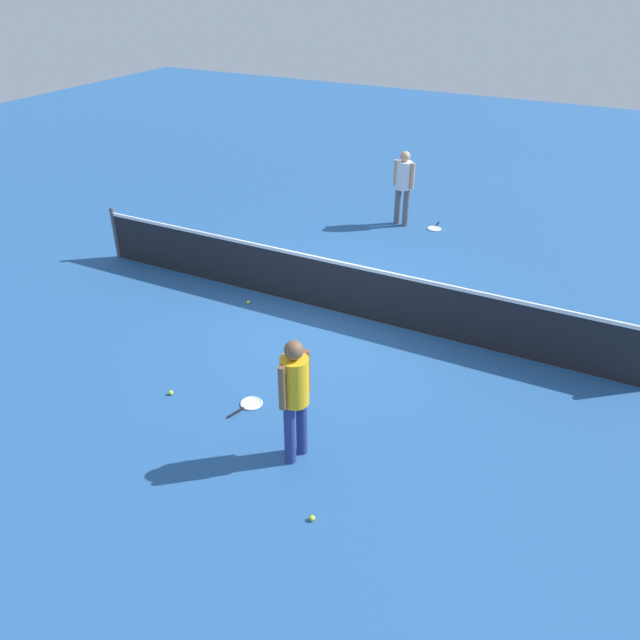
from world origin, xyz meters
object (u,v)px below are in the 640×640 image
object	(u,v)px
player_near_side	(295,391)
tennis_ball_near_player	(248,302)
tennis_racket_far_player	(435,228)
tennis_ball_by_net	(171,393)
tennis_ball_midcourt	(312,518)
tennis_racket_near_player	(250,404)
player_far_side	(403,182)

from	to	relation	value
player_near_side	tennis_ball_near_player	world-z (taller)	player_near_side
tennis_ball_near_player	tennis_racket_far_player	bearing A→B (deg)	69.45
tennis_ball_by_net	tennis_ball_midcourt	world-z (taller)	same
tennis_racket_far_player	tennis_ball_by_net	size ratio (longest dim) A/B	8.96
tennis_racket_far_player	tennis_ball_by_net	xyz separation A→B (m)	(-1.37, -7.72, 0.02)
player_near_side	tennis_ball_by_net	size ratio (longest dim) A/B	25.76
player_near_side	tennis_racket_far_player	world-z (taller)	player_near_side
tennis_racket_near_player	tennis_ball_near_player	size ratio (longest dim) A/B	9.20
player_near_side	tennis_racket_far_player	bearing A→B (deg)	95.97
player_far_side	tennis_ball_midcourt	bearing A→B (deg)	-75.35
tennis_racket_near_player	player_near_side	bearing A→B (deg)	-29.38
tennis_racket_far_player	tennis_ball_by_net	distance (m)	7.84
tennis_racket_near_player	tennis_racket_far_player	bearing A→B (deg)	88.13
player_far_side	tennis_ball_midcourt	distance (m)	9.08
player_far_side	tennis_ball_near_player	distance (m)	5.04
player_far_side	tennis_ball_by_net	xyz separation A→B (m)	(-0.59, -7.61, -0.98)
tennis_ball_near_player	player_far_side	bearing A→B (deg)	77.58
tennis_ball_midcourt	tennis_ball_by_net	bearing A→B (deg)	158.64
tennis_ball_by_net	tennis_racket_near_player	bearing A→B (deg)	15.47
player_far_side	tennis_racket_near_player	world-z (taller)	player_far_side
player_far_side	tennis_ball_by_net	bearing A→B (deg)	-94.42
tennis_racket_near_player	tennis_ball_by_net	distance (m)	1.18
player_near_side	tennis_ball_near_player	size ratio (longest dim) A/B	25.76
tennis_racket_far_player	tennis_ball_by_net	world-z (taller)	tennis_ball_by_net
player_near_side	tennis_ball_midcourt	xyz separation A→B (m)	(0.66, -0.83, -0.98)
player_near_side	tennis_ball_midcourt	world-z (taller)	player_near_side
player_near_side	player_far_side	world-z (taller)	same
player_near_side	tennis_racket_near_player	bearing A→B (deg)	150.62
tennis_ball_near_player	tennis_ball_midcourt	bearing A→B (deg)	-49.38
tennis_ball_by_net	tennis_ball_midcourt	xyz separation A→B (m)	(2.87, -1.12, 0.00)
player_near_side	tennis_racket_near_player	world-z (taller)	player_near_side
player_near_side	player_far_side	size ratio (longest dim) A/B	1.00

